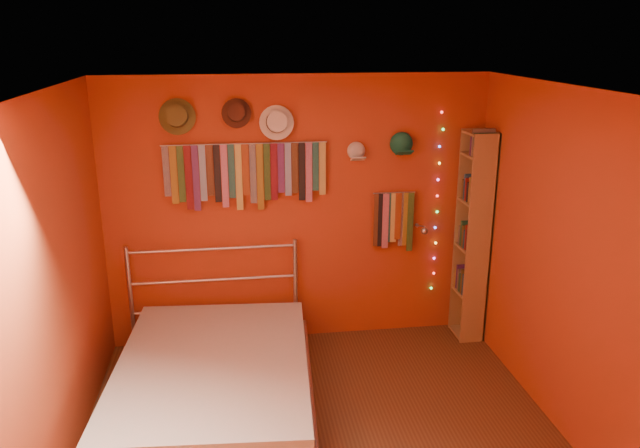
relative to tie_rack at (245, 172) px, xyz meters
name	(u,v)px	position (x,y,z in m)	size (l,w,h in m)	color
ground	(326,447)	(0.47, -1.68, -1.66)	(3.50, 3.50, 0.00)	#57341E
back_wall	(298,212)	(0.47, 0.07, -0.41)	(3.50, 0.02, 2.50)	#AC461B
right_wall	(575,272)	(2.22, -1.68, -0.41)	(0.02, 3.50, 2.50)	#AC461B
left_wall	(47,301)	(-1.28, -1.68, -0.41)	(0.02, 3.50, 2.50)	#AC461B
ceiling	(327,92)	(0.47, -1.68, 0.84)	(3.50, 3.50, 0.02)	white
tie_rack	(245,172)	(0.00, 0.00, 0.00)	(1.45, 0.03, 0.60)	silver
small_tie_rack	(394,219)	(1.37, 0.00, -0.49)	(0.40, 0.03, 0.58)	silver
fedora_olive	(177,116)	(-0.55, -0.03, 0.50)	(0.31, 0.17, 0.31)	brown
fedora_brown	(236,113)	(-0.06, -0.03, 0.52)	(0.25, 0.14, 0.25)	#49251A
fedora_white	(277,122)	(0.29, -0.03, 0.43)	(0.30, 0.16, 0.30)	white
cap_white	(356,151)	(1.00, 0.01, 0.15)	(0.17, 0.22, 0.17)	silver
cap_green	(401,144)	(1.42, 0.01, 0.21)	(0.20, 0.24, 0.20)	#187052
fairy_lights	(437,204)	(1.79, 0.03, -0.37)	(0.05, 0.02, 1.74)	#FF3333
reading_lamp	(423,230)	(1.61, -0.15, -0.56)	(0.07, 0.28, 0.08)	silver
bookshelf	(477,236)	(2.13, -0.15, -0.65)	(0.25, 0.34, 2.00)	#A07C48
bed	(214,383)	(-0.32, -1.10, -1.43)	(1.69, 2.16, 1.02)	silver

